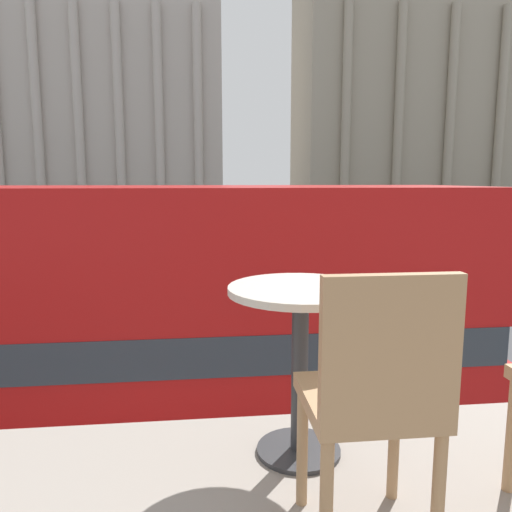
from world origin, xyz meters
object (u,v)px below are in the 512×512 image
object	(u,v)px
traffic_light_far	(305,218)
pedestrian_blue	(105,226)
pedestrian_yellow	(277,244)
car_navy	(197,252)
double_decker_bus	(27,337)
car_black	(367,266)
traffic_light_mid	(292,226)
pedestrian_grey	(325,286)
cafe_chair_0	(375,395)
plaza_building_left	(109,101)
plaza_building_right	(448,103)
traffic_light_near	(391,256)
cafe_dining_table	(300,332)
pedestrian_white	(234,269)

from	to	relation	value
traffic_light_far	pedestrian_blue	bearing A→B (deg)	138.35
pedestrian_yellow	car_navy	bearing A→B (deg)	97.65
car_navy	traffic_light_far	bearing A→B (deg)	48.89
double_decker_bus	car_black	distance (m)	16.55
double_decker_bus	traffic_light_mid	world-z (taller)	double_decker_bus
pedestrian_grey	car_navy	bearing A→B (deg)	70.43
cafe_chair_0	double_decker_bus	bearing A→B (deg)	121.38
pedestrian_yellow	plaza_building_left	bearing A→B (deg)	28.57
plaza_building_right	double_decker_bus	bearing A→B (deg)	-121.67
traffic_light_far	car_black	xyz separation A→B (m)	(1.52, -5.44, -1.66)
pedestrian_grey	traffic_light_mid	bearing A→B (deg)	58.80
traffic_light_near	traffic_light_far	xyz separation A→B (m)	(0.36, 12.71, 0.08)
plaza_building_left	cafe_dining_table	bearing A→B (deg)	-79.80
traffic_light_mid	cafe_dining_table	bearing A→B (deg)	-100.51
plaza_building_right	car_black	world-z (taller)	plaza_building_right
cafe_dining_table	double_decker_bus	bearing A→B (deg)	120.78
traffic_light_mid	pedestrian_white	bearing A→B (deg)	177.19
traffic_light_far	double_decker_bus	bearing A→B (deg)	-111.71
car_black	pedestrian_yellow	distance (m)	6.03
cafe_chair_0	car_black	bearing A→B (deg)	73.53
cafe_dining_table	traffic_light_far	size ratio (longest dim) A/B	0.20
plaza_building_right	car_black	xyz separation A→B (m)	(-20.88, -34.96, -12.07)
traffic_light_mid	pedestrian_grey	size ratio (longest dim) A/B	2.45
pedestrian_grey	pedestrian_white	bearing A→B (deg)	90.77
car_black	pedestrian_yellow	world-z (taller)	pedestrian_yellow
traffic_light_far	cafe_dining_table	bearing A→B (deg)	-102.12
plaza_building_right	pedestrian_blue	world-z (taller)	plaza_building_right
double_decker_bus	cafe_dining_table	world-z (taller)	double_decker_bus
pedestrian_blue	pedestrian_grey	bearing A→B (deg)	60.49
pedestrian_grey	pedestrian_blue	world-z (taller)	pedestrian_blue
car_black	pedestrian_white	size ratio (longest dim) A/B	2.35
pedestrian_grey	pedestrian_yellow	xyz separation A→B (m)	(0.04, 10.00, 0.10)
car_navy	car_black	bearing A→B (deg)	9.89
car_black	pedestrian_white	bearing A→B (deg)	-20.89
car_navy	pedestrian_grey	size ratio (longest dim) A/B	2.54
cafe_chair_0	pedestrian_white	bearing A→B (deg)	90.22
cafe_chair_0	pedestrian_grey	distance (m)	14.51
plaza_building_left	pedestrian_grey	xyz separation A→B (m)	(13.60, -42.75, -11.82)
double_decker_bus	cafe_dining_table	xyz separation A→B (m)	(2.58, -4.33, 1.33)
cafe_dining_table	pedestrian_grey	world-z (taller)	cafe_dining_table
traffic_light_far	traffic_light_near	bearing A→B (deg)	-91.61
pedestrian_yellow	pedestrian_blue	bearing A→B (deg)	50.00
car_black	car_navy	bearing A→B (deg)	-74.42
traffic_light_near	pedestrian_grey	bearing A→B (deg)	115.00
cafe_dining_table	car_black	bearing A→B (deg)	70.01
traffic_light_near	plaza_building_right	bearing A→B (deg)	61.68
pedestrian_blue	traffic_light_mid	bearing A→B (deg)	62.64
traffic_light_far	pedestrian_white	xyz separation A→B (m)	(-4.22, -7.31, -1.33)
cafe_dining_table	car_navy	world-z (taller)	cafe_dining_table
double_decker_bus	car_navy	size ratio (longest dim) A/B	2.73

